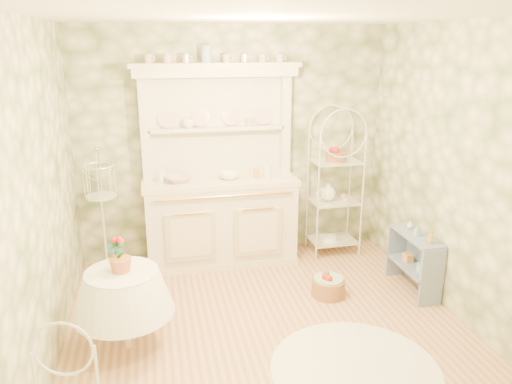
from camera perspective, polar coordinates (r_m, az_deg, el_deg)
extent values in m
plane|color=tan|center=(4.74, 1.31, -15.20)|extent=(3.60, 3.60, 0.00)
plane|color=white|center=(4.02, 1.58, 19.50)|extent=(3.60, 3.60, 0.00)
plane|color=beige|center=(4.16, -23.45, -0.84)|extent=(3.60, 3.60, 0.00)
plane|color=beige|center=(4.91, 22.34, 1.85)|extent=(3.60, 3.60, 0.00)
plane|color=beige|center=(5.89, -2.66, 5.47)|extent=(3.60, 3.60, 0.00)
plane|color=beige|center=(2.58, 10.92, -10.37)|extent=(3.60, 3.60, 0.00)
cube|color=white|center=(5.64, -4.16, 2.78)|extent=(1.87, 0.61, 2.29)
cube|color=white|center=(6.05, 9.00, 0.88)|extent=(0.55, 0.40, 1.74)
cube|color=#7284AB|center=(5.50, 17.58, -7.83)|extent=(0.29, 0.69, 0.58)
cylinder|color=white|center=(4.44, -14.75, -13.26)|extent=(0.63, 0.63, 0.65)
cube|color=white|center=(5.69, -17.13, -2.35)|extent=(0.36, 0.36, 1.43)
cylinder|color=#A06842|center=(5.26, 8.25, -10.66)|extent=(0.34, 0.34, 0.20)
cylinder|color=white|center=(4.31, 11.28, -19.16)|extent=(1.80, 1.80, 0.01)
imported|color=white|center=(5.62, -8.87, 1.21)|extent=(0.35, 0.35, 0.07)
imported|color=white|center=(5.69, -3.07, 1.59)|extent=(0.25, 0.25, 0.08)
imported|color=white|center=(5.67, -7.74, 7.55)|extent=(0.16, 0.16, 0.10)
imported|color=white|center=(5.76, -0.76, 7.85)|extent=(0.13, 0.13, 0.09)
imported|color=#3F7238|center=(4.23, -15.69, -7.02)|extent=(0.15, 0.11, 0.27)
imported|color=gold|center=(5.18, 19.35, -4.85)|extent=(0.06, 0.06, 0.15)
imported|color=#8FADD6|center=(5.34, 17.94, -4.38)|extent=(0.06, 0.06, 0.12)
imported|color=silver|center=(5.52, 17.17, -3.70)|extent=(0.09, 0.09, 0.09)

